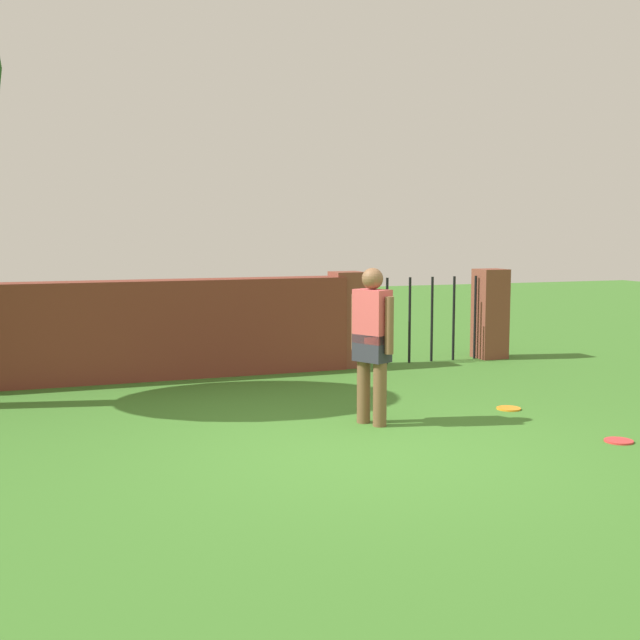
% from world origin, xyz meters
% --- Properties ---
extents(ground_plane, '(40.00, 40.00, 0.00)m').
position_xyz_m(ground_plane, '(0.00, 0.00, 0.00)').
color(ground_plane, '#3D7528').
extents(brick_wall, '(5.92, 0.50, 1.33)m').
position_xyz_m(brick_wall, '(-1.50, 4.32, 0.67)').
color(brick_wall, brown).
rests_on(brick_wall, ground).
extents(person, '(0.35, 0.50, 1.62)m').
position_xyz_m(person, '(0.46, 0.90, 0.90)').
color(person, brown).
rests_on(person, ground).
extents(fence_gate, '(2.87, 0.44, 1.40)m').
position_xyz_m(fence_gate, '(2.77, 4.32, 0.70)').
color(fence_gate, brown).
rests_on(fence_gate, ground).
extents(frisbee_red, '(0.27, 0.27, 0.02)m').
position_xyz_m(frisbee_red, '(2.38, -0.55, 0.01)').
color(frisbee_red, red).
rests_on(frisbee_red, ground).
extents(frisbee_orange, '(0.27, 0.27, 0.02)m').
position_xyz_m(frisbee_orange, '(2.19, 1.02, 0.01)').
color(frisbee_orange, orange).
rests_on(frisbee_orange, ground).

